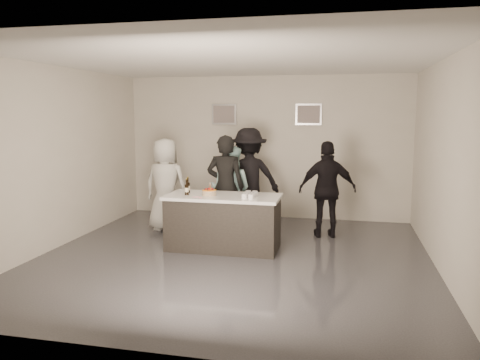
{
  "coord_description": "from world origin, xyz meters",
  "views": [
    {
      "loc": [
        1.64,
        -6.83,
        2.24
      ],
      "look_at": [
        0.0,
        0.5,
        1.15
      ],
      "focal_mm": 35.0,
      "sensor_mm": 36.0,
      "label": 1
    }
  ],
  "objects_px": {
    "beer_bottle_a": "(188,185)",
    "beer_bottle_b": "(187,187)",
    "person_guest_right": "(327,189)",
    "person_guest_back": "(249,178)",
    "cake": "(209,193)",
    "person_guest_left": "(166,185)",
    "person_main_black": "(226,187)",
    "person_main_blue": "(230,190)",
    "bar_counter": "(223,222)"
  },
  "relations": [
    {
      "from": "person_main_black",
      "to": "person_main_blue",
      "type": "bearing_deg",
      "value": -98.37
    },
    {
      "from": "beer_bottle_a",
      "to": "person_main_black",
      "type": "bearing_deg",
      "value": 51.39
    },
    {
      "from": "person_guest_back",
      "to": "beer_bottle_b",
      "type": "bearing_deg",
      "value": 41.01
    },
    {
      "from": "person_guest_left",
      "to": "person_guest_right",
      "type": "bearing_deg",
      "value": -172.34
    },
    {
      "from": "person_guest_left",
      "to": "person_guest_back",
      "type": "height_order",
      "value": "person_guest_back"
    },
    {
      "from": "person_main_blue",
      "to": "person_guest_left",
      "type": "bearing_deg",
      "value": 8.26
    },
    {
      "from": "cake",
      "to": "beer_bottle_a",
      "type": "height_order",
      "value": "beer_bottle_a"
    },
    {
      "from": "person_main_black",
      "to": "person_guest_left",
      "type": "distance_m",
      "value": 1.27
    },
    {
      "from": "person_guest_right",
      "to": "person_guest_back",
      "type": "height_order",
      "value": "person_guest_back"
    },
    {
      "from": "cake",
      "to": "beer_bottle_a",
      "type": "xyz_separation_m",
      "value": [
        -0.41,
        0.15,
        0.09
      ]
    },
    {
      "from": "person_main_blue",
      "to": "person_guest_right",
      "type": "relative_size",
      "value": 0.94
    },
    {
      "from": "person_main_black",
      "to": "person_guest_left",
      "type": "height_order",
      "value": "person_main_black"
    },
    {
      "from": "person_guest_right",
      "to": "person_main_black",
      "type": "bearing_deg",
      "value": 3.96
    },
    {
      "from": "beer_bottle_a",
      "to": "person_guest_left",
      "type": "bearing_deg",
      "value": 130.2
    },
    {
      "from": "beer_bottle_a",
      "to": "beer_bottle_b",
      "type": "bearing_deg",
      "value": -76.88
    },
    {
      "from": "bar_counter",
      "to": "person_guest_right",
      "type": "bearing_deg",
      "value": 35.01
    },
    {
      "from": "beer_bottle_a",
      "to": "beer_bottle_b",
      "type": "relative_size",
      "value": 1.0
    },
    {
      "from": "beer_bottle_b",
      "to": "person_guest_left",
      "type": "relative_size",
      "value": 0.15
    },
    {
      "from": "beer_bottle_a",
      "to": "person_main_black",
      "type": "relative_size",
      "value": 0.14
    },
    {
      "from": "person_guest_right",
      "to": "person_guest_back",
      "type": "distance_m",
      "value": 1.58
    },
    {
      "from": "bar_counter",
      "to": "person_guest_left",
      "type": "distance_m",
      "value": 1.75
    },
    {
      "from": "cake",
      "to": "person_guest_back",
      "type": "bearing_deg",
      "value": 78.36
    },
    {
      "from": "person_guest_right",
      "to": "person_main_blue",
      "type": "bearing_deg",
      "value": -3.92
    },
    {
      "from": "bar_counter",
      "to": "person_guest_back",
      "type": "height_order",
      "value": "person_guest_back"
    },
    {
      "from": "person_guest_back",
      "to": "person_guest_right",
      "type": "bearing_deg",
      "value": 139.17
    },
    {
      "from": "beer_bottle_b",
      "to": "person_main_black",
      "type": "distance_m",
      "value": 0.93
    },
    {
      "from": "person_guest_right",
      "to": "bar_counter",
      "type": "bearing_deg",
      "value": 25.35
    },
    {
      "from": "bar_counter",
      "to": "beer_bottle_b",
      "type": "height_order",
      "value": "beer_bottle_b"
    },
    {
      "from": "person_main_blue",
      "to": "person_guest_left",
      "type": "distance_m",
      "value": 1.27
    },
    {
      "from": "beer_bottle_b",
      "to": "person_guest_right",
      "type": "height_order",
      "value": "person_guest_right"
    },
    {
      "from": "beer_bottle_b",
      "to": "cake",
      "type": "bearing_deg",
      "value": 7.5
    },
    {
      "from": "beer_bottle_a",
      "to": "cake",
      "type": "bearing_deg",
      "value": -19.57
    },
    {
      "from": "cake",
      "to": "person_guest_right",
      "type": "relative_size",
      "value": 0.13
    },
    {
      "from": "cake",
      "to": "bar_counter",
      "type": "bearing_deg",
      "value": 12.78
    },
    {
      "from": "beer_bottle_a",
      "to": "person_guest_back",
      "type": "xyz_separation_m",
      "value": [
        0.74,
        1.45,
        -0.06
      ]
    },
    {
      "from": "beer_bottle_b",
      "to": "person_main_blue",
      "type": "bearing_deg",
      "value": 65.99
    },
    {
      "from": "cake",
      "to": "person_guest_back",
      "type": "distance_m",
      "value": 1.63
    },
    {
      "from": "cake",
      "to": "person_guest_left",
      "type": "height_order",
      "value": "person_guest_left"
    },
    {
      "from": "person_main_blue",
      "to": "bar_counter",
      "type": "bearing_deg",
      "value": 105.33
    },
    {
      "from": "person_guest_right",
      "to": "person_guest_back",
      "type": "xyz_separation_m",
      "value": [
        -1.53,
        0.4,
        0.1
      ]
    },
    {
      "from": "cake",
      "to": "person_main_blue",
      "type": "relative_size",
      "value": 0.14
    },
    {
      "from": "person_main_black",
      "to": "person_guest_back",
      "type": "xyz_separation_m",
      "value": [
        0.25,
        0.83,
        0.05
      ]
    },
    {
      "from": "cake",
      "to": "person_main_black",
      "type": "xyz_separation_m",
      "value": [
        0.08,
        0.77,
        -0.01
      ]
    },
    {
      "from": "cake",
      "to": "person_guest_back",
      "type": "height_order",
      "value": "person_guest_back"
    },
    {
      "from": "cake",
      "to": "person_guest_left",
      "type": "distance_m",
      "value": 1.55
    },
    {
      "from": "person_main_black",
      "to": "beer_bottle_a",
      "type": "bearing_deg",
      "value": 49.35
    },
    {
      "from": "person_main_blue",
      "to": "person_guest_right",
      "type": "distance_m",
      "value": 1.76
    },
    {
      "from": "bar_counter",
      "to": "beer_bottle_b",
      "type": "xyz_separation_m",
      "value": [
        -0.59,
        -0.1,
        0.58
      ]
    },
    {
      "from": "person_main_blue",
      "to": "person_guest_back",
      "type": "distance_m",
      "value": 0.64
    },
    {
      "from": "person_main_black",
      "to": "person_guest_right",
      "type": "height_order",
      "value": "person_main_black"
    }
  ]
}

